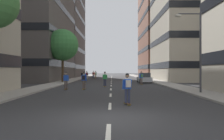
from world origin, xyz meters
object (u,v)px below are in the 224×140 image
(streetlamp_right, at_px, (197,43))
(skater_8, at_px, (128,87))
(skater_3, at_px, (142,77))
(skater_6, at_px, (85,79))
(skater_1, at_px, (83,75))
(skater_7, at_px, (85,77))
(skater_4, at_px, (87,74))
(street_tree_near, at_px, (63,45))
(skater_9, at_px, (67,80))
(skater_2, at_px, (106,78))
(parked_car_near, at_px, (145,78))
(skater_0, at_px, (94,74))
(skater_5, at_px, (96,74))

(streetlamp_right, bearing_deg, skater_8, -138.16)
(skater_3, bearing_deg, skater_6, -132.71)
(skater_6, bearing_deg, skater_8, -68.58)
(skater_1, relative_size, skater_7, 1.00)
(skater_6, bearing_deg, streetlamp_right, -22.91)
(skater_4, bearing_deg, street_tree_near, -100.45)
(streetlamp_right, xyz_separation_m, skater_1, (-12.35, 22.22, -3.12))
(skater_6, bearing_deg, skater_9, -179.13)
(skater_2, distance_m, skater_6, 4.15)
(skater_2, distance_m, skater_8, 13.18)
(skater_3, height_order, skater_4, same)
(skater_9, bearing_deg, skater_6, 0.87)
(parked_car_near, distance_m, skater_4, 16.29)
(skater_0, height_order, skater_3, same)
(street_tree_near, distance_m, skater_0, 15.86)
(skater_1, bearing_deg, skater_4, 88.95)
(skater_0, relative_size, skater_6, 1.00)
(skater_2, height_order, skater_9, same)
(street_tree_near, distance_m, skater_8, 23.35)
(skater_0, relative_size, skater_1, 1.00)
(street_tree_near, height_order, skater_3, street_tree_near)
(skater_2, bearing_deg, skater_6, -118.72)
(skater_1, bearing_deg, skater_3, -48.62)
(skater_5, bearing_deg, skater_1, -98.49)
(skater_2, xyz_separation_m, skater_3, (4.81, 3.73, 0.03))
(skater_3, distance_m, skater_5, 22.91)
(streetlamp_right, xyz_separation_m, skater_0, (-11.03, 30.52, -3.12))
(skater_4, height_order, skater_8, same)
(parked_car_near, xyz_separation_m, skater_1, (-10.51, 6.54, 0.32))
(skater_1, distance_m, skater_3, 14.35)
(street_tree_near, bearing_deg, parked_car_near, -0.66)
(skater_2, height_order, skater_5, same)
(skater_8, height_order, skater_9, same)
(parked_car_near, bearing_deg, skater_1, 148.11)
(skater_9, bearing_deg, skater_8, -59.69)
(parked_car_near, xyz_separation_m, skater_0, (-9.18, 14.84, 0.32))
(street_tree_near, xyz_separation_m, skater_5, (3.78, 17.13, -4.84))
(parked_car_near, height_order, skater_3, skater_3)
(street_tree_near, distance_m, streetlamp_right, 21.55)
(skater_4, height_order, skater_5, same)
(streetlamp_right, distance_m, skater_1, 25.61)
(parked_car_near, relative_size, skater_3, 2.47)
(skater_0, relative_size, skater_2, 1.00)
(parked_car_near, height_order, skater_1, skater_1)
(skater_2, distance_m, skater_7, 6.05)
(skater_1, height_order, skater_5, same)
(street_tree_near, relative_size, skater_7, 4.60)
(skater_5, height_order, skater_9, same)
(street_tree_near, relative_size, skater_9, 4.60)
(skater_3, xyz_separation_m, skater_6, (-6.80, -7.37, 0.00))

